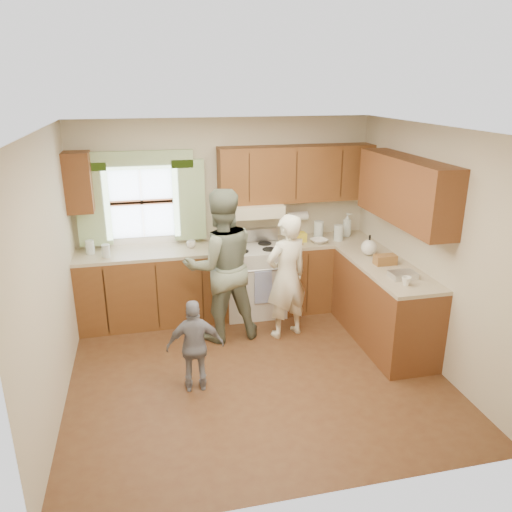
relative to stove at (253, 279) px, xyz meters
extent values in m
plane|color=#4F2B18|center=(-0.30, -1.44, -0.47)|extent=(3.80, 3.80, 0.00)
plane|color=white|center=(-0.30, -1.44, 2.03)|extent=(3.80, 3.80, 0.00)
plane|color=beige|center=(-0.30, 0.31, 0.78)|extent=(3.80, 0.00, 3.80)
plane|color=beige|center=(-0.30, -3.19, 0.78)|extent=(3.80, 0.00, 3.80)
plane|color=beige|center=(-2.20, -1.44, 0.78)|extent=(0.00, 3.50, 3.50)
plane|color=beige|center=(1.60, -1.44, 0.78)|extent=(0.00, 3.50, 3.50)
cube|color=#46230F|center=(-1.29, 0.01, -0.02)|extent=(1.82, 0.60, 0.90)
cube|color=#46230F|center=(0.99, 0.01, -0.02)|extent=(1.22, 0.60, 0.90)
cube|color=#492711|center=(1.30, -1.11, -0.02)|extent=(0.60, 1.65, 0.90)
cube|color=#BAAE8C|center=(-1.29, 0.01, 0.45)|extent=(1.82, 0.60, 0.04)
cube|color=#BAAE8C|center=(0.99, 0.01, 0.45)|extent=(1.22, 0.60, 0.04)
cube|color=#BAAE8C|center=(1.30, -1.11, 0.45)|extent=(0.60, 1.65, 0.04)
cube|color=#46230F|center=(0.60, 0.15, 1.33)|extent=(2.00, 0.33, 0.70)
cube|color=#492711|center=(-2.05, 0.15, 1.33)|extent=(0.30, 0.33, 0.70)
cube|color=#492711|center=(1.43, -1.11, 1.33)|extent=(0.33, 1.65, 0.70)
cube|color=beige|center=(0.00, 0.08, 0.91)|extent=(0.76, 0.45, 0.15)
cube|color=silver|center=(-1.35, 0.29, 1.03)|extent=(0.90, 0.03, 0.90)
cube|color=#D8DE41|center=(-1.93, 0.24, 1.03)|extent=(0.40, 0.05, 1.02)
cube|color=#D8DE41|center=(-0.77, 0.24, 1.03)|extent=(0.40, 0.05, 1.02)
cube|color=#D8DE41|center=(-1.35, 0.24, 1.55)|extent=(1.30, 0.05, 0.22)
cylinder|color=white|center=(0.65, 0.21, 0.75)|extent=(0.27, 0.12, 0.12)
imported|color=silver|center=(-0.79, 0.04, 0.52)|extent=(0.13, 0.13, 0.09)
imported|color=silver|center=(1.30, 0.08, 0.63)|extent=(0.17, 0.17, 0.32)
imported|color=silver|center=(0.84, -0.13, 0.50)|extent=(0.26, 0.26, 0.05)
imported|color=silver|center=(1.23, -1.68, 0.52)|extent=(0.12, 0.12, 0.09)
cylinder|color=silver|center=(-2.00, 0.08, 0.56)|extent=(0.10, 0.10, 0.17)
cylinder|color=silver|center=(-1.80, -0.09, 0.55)|extent=(0.10, 0.10, 0.15)
cube|color=olive|center=(0.49, -0.08, 0.48)|extent=(0.24, 0.18, 0.02)
cube|color=yellow|center=(0.59, 0.00, 0.53)|extent=(0.21, 0.15, 0.11)
cylinder|color=silver|center=(0.90, 0.07, 0.59)|extent=(0.13, 0.13, 0.23)
cylinder|color=silver|center=(1.13, -0.08, 0.58)|extent=(0.12, 0.12, 0.21)
sphere|color=silver|center=(1.26, -0.71, 0.57)|extent=(0.19, 0.19, 0.19)
cube|color=olive|center=(1.30, -1.06, 0.53)|extent=(0.25, 0.13, 0.11)
cube|color=silver|center=(1.30, -1.47, 0.51)|extent=(0.27, 0.19, 0.06)
cube|color=silver|center=(0.00, -0.01, -0.02)|extent=(0.76, 0.64, 0.90)
cube|color=#B7B7BC|center=(0.00, 0.25, 0.52)|extent=(0.76, 0.10, 0.16)
cylinder|color=#B7B7BC|center=(0.00, -0.33, 0.23)|extent=(0.68, 0.03, 0.03)
cube|color=#4F5FBA|center=(0.05, -0.35, 0.01)|extent=(0.22, 0.02, 0.42)
cylinder|color=black|center=(-0.18, 0.11, 0.44)|extent=(0.18, 0.18, 0.01)
cylinder|color=black|center=(0.18, 0.11, 0.44)|extent=(0.18, 0.18, 0.01)
cylinder|color=black|center=(-0.18, -0.14, 0.44)|extent=(0.18, 0.18, 0.01)
cylinder|color=black|center=(0.18, -0.14, 0.44)|extent=(0.18, 0.18, 0.01)
imported|color=white|center=(0.24, -0.72, 0.29)|extent=(0.63, 0.51, 1.51)
imported|color=#2D452F|center=(-0.51, -0.59, 0.44)|extent=(0.94, 0.77, 1.80)
imported|color=gray|center=(-0.94, -1.62, 0.01)|extent=(0.57, 0.27, 0.95)
camera|label=1|loc=(-1.32, -5.92, 2.43)|focal=35.00mm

